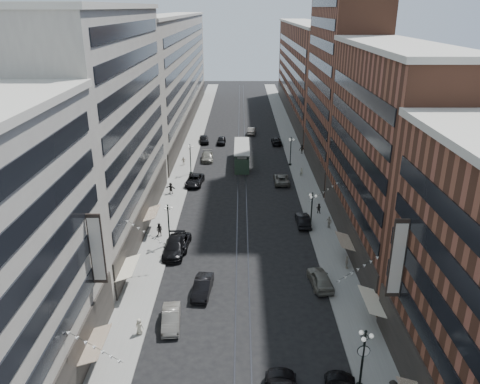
{
  "coord_description": "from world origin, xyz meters",
  "views": [
    {
      "loc": [
        -0.2,
        -24.7,
        28.19
      ],
      "look_at": [
        -0.3,
        33.79,
        5.0
      ],
      "focal_mm": 35.0,
      "sensor_mm": 36.0,
      "label": 1
    }
  ],
  "objects_px": {
    "lamppost_se_far": "(312,210)",
    "pedestrian_9": "(302,149)",
    "car_10": "(303,220)",
    "pedestrian_7": "(319,208)",
    "pedestrian_1": "(139,326)",
    "car_13": "(221,140)",
    "car_11": "(282,179)",
    "pedestrian_6": "(184,161)",
    "lamppost_se_near": "(363,356)",
    "car_5": "(203,287)",
    "car_2": "(179,243)",
    "car_4": "(320,279)",
    "pedestrian_extra_1": "(329,222)",
    "lamppost_se_mid": "(291,150)",
    "car_extra_0": "(174,247)",
    "car_7": "(195,180)",
    "pedestrian_5": "(171,188)",
    "car_8": "(207,157)",
    "car_12": "(276,141)",
    "pedestrian_4": "(347,262)",
    "lamppost_sw_far": "(169,223)",
    "car_14": "(252,131)",
    "car_1": "(171,318)",
    "streetcar": "(242,155)",
    "pedestrian_8": "(301,172)",
    "lamppost_sw_mid": "(190,158)"
  },
  "relations": [
    {
      "from": "pedestrian_1",
      "to": "car_14",
      "type": "distance_m",
      "value": 74.37
    },
    {
      "from": "lamppost_sw_mid",
      "to": "car_2",
      "type": "xyz_separation_m",
      "value": [
        1.3,
        -27.71,
        -2.37
      ]
    },
    {
      "from": "car_8",
      "to": "car_extra_0",
      "type": "xyz_separation_m",
      "value": [
        -1.53,
        -37.43,
        0.08
      ]
    },
    {
      "from": "car_1",
      "to": "car_10",
      "type": "bearing_deg",
      "value": 50.08
    },
    {
      "from": "car_13",
      "to": "lamppost_se_mid",
      "type": "bearing_deg",
      "value": -46.98
    },
    {
      "from": "car_11",
      "to": "pedestrian_6",
      "type": "xyz_separation_m",
      "value": [
        -17.9,
        9.59,
        0.19
      ]
    },
    {
      "from": "lamppost_se_far",
      "to": "pedestrian_extra_1",
      "type": "height_order",
      "value": "lamppost_se_far"
    },
    {
      "from": "lamppost_sw_mid",
      "to": "lamppost_se_far",
      "type": "bearing_deg",
      "value": -51.34
    },
    {
      "from": "lamppost_se_near",
      "to": "car_12",
      "type": "relative_size",
      "value": 1.08
    },
    {
      "from": "car_2",
      "to": "pedestrian_extra_1",
      "type": "height_order",
      "value": "pedestrian_extra_1"
    },
    {
      "from": "car_10",
      "to": "pedestrian_7",
      "type": "relative_size",
      "value": 3.19
    },
    {
      "from": "lamppost_se_near",
      "to": "car_5",
      "type": "distance_m",
      "value": 19.03
    },
    {
      "from": "lamppost_sw_far",
      "to": "streetcar",
      "type": "distance_m",
      "value": 34.55
    },
    {
      "from": "car_2",
      "to": "car_extra_0",
      "type": "height_order",
      "value": "car_extra_0"
    },
    {
      "from": "car_11",
      "to": "car_14",
      "type": "bearing_deg",
      "value": -81.85
    },
    {
      "from": "pedestrian_1",
      "to": "car_13",
      "type": "height_order",
      "value": "pedestrian_1"
    },
    {
      "from": "lamppost_sw_far",
      "to": "pedestrian_6",
      "type": "height_order",
      "value": "lamppost_sw_far"
    },
    {
      "from": "lamppost_sw_mid",
      "to": "car_14",
      "type": "distance_m",
      "value": 31.26
    },
    {
      "from": "car_14",
      "to": "car_5",
      "type": "bearing_deg",
      "value": 90.23
    },
    {
      "from": "car_2",
      "to": "pedestrian_4",
      "type": "distance_m",
      "value": 20.54
    },
    {
      "from": "lamppost_se_far",
      "to": "car_11",
      "type": "distance_m",
      "value": 18.82
    },
    {
      "from": "car_10",
      "to": "pedestrian_1",
      "type": "bearing_deg",
      "value": 51.43
    },
    {
      "from": "lamppost_se_far",
      "to": "pedestrian_9",
      "type": "distance_m",
      "value": 35.66
    },
    {
      "from": "car_2",
      "to": "car_4",
      "type": "distance_m",
      "value": 18.4
    },
    {
      "from": "car_7",
      "to": "pedestrian_5",
      "type": "relative_size",
      "value": 3.2
    },
    {
      "from": "lamppost_se_near",
      "to": "car_2",
      "type": "height_order",
      "value": "lamppost_se_near"
    },
    {
      "from": "car_4",
      "to": "car_5",
      "type": "bearing_deg",
      "value": 0.27
    },
    {
      "from": "car_14",
      "to": "pedestrian_4",
      "type": "bearing_deg",
      "value": 104.73
    },
    {
      "from": "lamppost_sw_far",
      "to": "lamppost_se_mid",
      "type": "distance_m",
      "value": 36.91
    },
    {
      "from": "lamppost_sw_far",
      "to": "car_2",
      "type": "relative_size",
      "value": 1.06
    },
    {
      "from": "lamppost_sw_far",
      "to": "car_12",
      "type": "height_order",
      "value": "lamppost_sw_far"
    },
    {
      "from": "pedestrian_6",
      "to": "pedestrian_9",
      "type": "relative_size",
      "value": 0.84
    },
    {
      "from": "car_5",
      "to": "pedestrian_7",
      "type": "bearing_deg",
      "value": 58.63
    },
    {
      "from": "lamppost_se_far",
      "to": "car_8",
      "type": "distance_m",
      "value": 35.24
    },
    {
      "from": "car_12",
      "to": "pedestrian_7",
      "type": "xyz_separation_m",
      "value": [
        3.5,
        -37.41,
        0.16
      ]
    },
    {
      "from": "lamppost_se_mid",
      "to": "car_extra_0",
      "type": "height_order",
      "value": "lamppost_se_mid"
    },
    {
      "from": "car_5",
      "to": "pedestrian_6",
      "type": "relative_size",
      "value": 3.08
    },
    {
      "from": "pedestrian_1",
      "to": "pedestrian_7",
      "type": "distance_m",
      "value": 34.13
    },
    {
      "from": "pedestrian_6",
      "to": "pedestrian_8",
      "type": "relative_size",
      "value": 1.05
    },
    {
      "from": "car_5",
      "to": "streetcar",
      "type": "bearing_deg",
      "value": 90.11
    },
    {
      "from": "streetcar",
      "to": "car_12",
      "type": "xyz_separation_m",
      "value": [
        7.65,
        13.84,
        -0.91
      ]
    },
    {
      "from": "car_8",
      "to": "car_12",
      "type": "bearing_deg",
      "value": 36.3
    },
    {
      "from": "lamppost_se_far",
      "to": "pedestrian_7",
      "type": "distance_m",
      "value": 6.42
    },
    {
      "from": "lamppost_sw_far",
      "to": "car_extra_0",
      "type": "distance_m",
      "value": 3.19
    },
    {
      "from": "pedestrian_7",
      "to": "car_13",
      "type": "bearing_deg",
      "value": -51.42
    },
    {
      "from": "car_1",
      "to": "car_8",
      "type": "bearing_deg",
      "value": 84.75
    },
    {
      "from": "pedestrian_4",
      "to": "pedestrian_9",
      "type": "relative_size",
      "value": 0.84
    },
    {
      "from": "car_10",
      "to": "pedestrian_6",
      "type": "distance_m",
      "value": 32.63
    },
    {
      "from": "car_5",
      "to": "lamppost_se_near",
      "type": "bearing_deg",
      "value": -39.13
    },
    {
      "from": "streetcar",
      "to": "car_7",
      "type": "bearing_deg",
      "value": -125.01
    }
  ]
}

